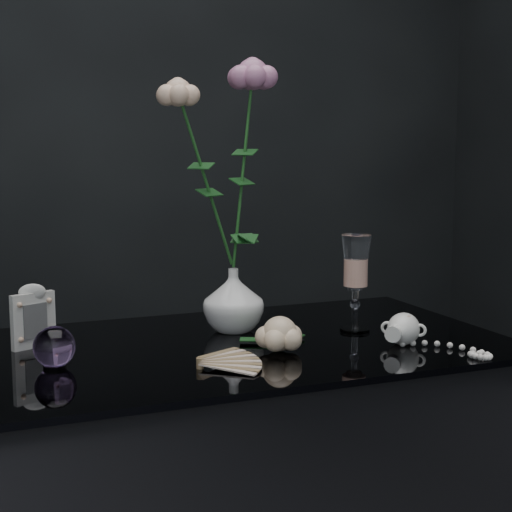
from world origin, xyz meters
name	(u,v)px	position (x,y,z in m)	size (l,w,h in m)	color
vase	(233,300)	(0.05, 0.14, 0.83)	(0.12, 0.12, 0.13)	white
wine_glass	(356,283)	(0.27, 0.05, 0.86)	(0.06, 0.06, 0.19)	white
picture_frame	(33,316)	(-0.34, 0.16, 0.82)	(0.09, 0.07, 0.12)	silver
paperweight	(54,347)	(-0.32, 0.01, 0.80)	(0.07, 0.07, 0.07)	#A979C5
paper_fan	(200,362)	(-0.10, -0.09, 0.77)	(0.21, 0.16, 0.02)	#FAF0C8
loose_rose	(280,334)	(0.07, -0.04, 0.79)	(0.15, 0.19, 0.07)	#FFCFA4
pearl_jar	(404,327)	(0.30, -0.07, 0.79)	(0.21, 0.22, 0.06)	white
roses	(225,158)	(0.03, 0.14, 1.11)	(0.24, 0.12, 0.46)	#FFC3A0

